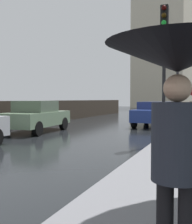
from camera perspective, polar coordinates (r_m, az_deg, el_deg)
name	(u,v)px	position (r m, az deg, el deg)	size (l,w,h in m)	color
car_grey_near_kerb	(169,110)	(22.05, 14.58, 0.37)	(1.83, 3.94, 1.42)	slate
car_green_mid_road	(36,116)	(13.95, -11.95, -0.84)	(2.07, 4.15, 1.51)	slate
car_blue_far_lane	(154,113)	(17.00, 11.63, -0.23)	(1.93, 4.27, 1.44)	navy
pedestrian_with_umbrella_far	(178,90)	(2.29, 16.16, 4.20)	(1.13, 1.13, 1.89)	black
traffic_light	(164,48)	(10.29, 13.59, 12.42)	(0.26, 0.39, 4.68)	black
distant_tower	(164,25)	(58.30, 13.63, 16.76)	(10.98, 11.59, 34.79)	beige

